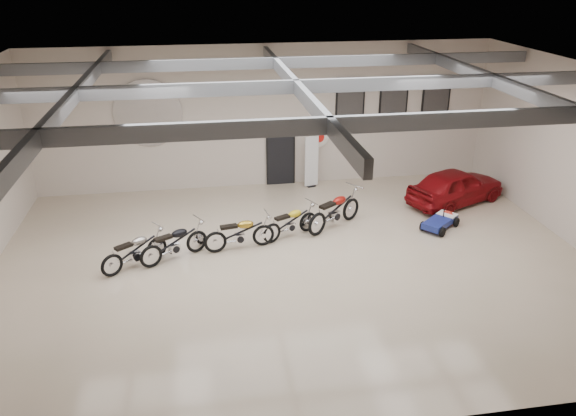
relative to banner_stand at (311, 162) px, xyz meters
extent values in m
cube|color=#BEAA91|center=(-1.55, -5.50, -0.94)|extent=(16.00, 12.00, 0.01)
cube|color=gray|center=(-1.55, -5.50, 4.06)|extent=(16.00, 12.00, 0.01)
cube|color=beige|center=(-1.55, 0.50, 1.56)|extent=(16.00, 0.02, 5.00)
cube|color=black|center=(-1.05, 0.45, 0.11)|extent=(0.92, 0.08, 2.10)
imported|color=maroon|center=(4.45, -2.29, -0.33)|extent=(2.76, 3.85, 1.22)
camera|label=1|loc=(-3.87, -18.59, 6.48)|focal=35.00mm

